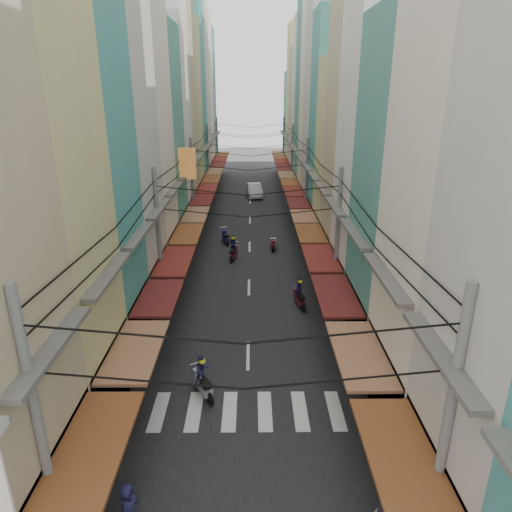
{
  "coord_description": "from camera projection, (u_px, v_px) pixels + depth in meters",
  "views": [
    {
      "loc": [
        0.21,
        -20.84,
        12.03
      ],
      "look_at": [
        0.44,
        4.94,
        2.55
      ],
      "focal_mm": 32.0,
      "sensor_mm": 36.0,
      "label": 1
    }
  ],
  "objects": [
    {
      "name": "utility_poles",
      "position": [
        249.0,
        163.0,
        35.52
      ],
      "size": [
        10.2,
        66.13,
        8.2
      ],
      "color": "slate",
      "rests_on": "ground"
    },
    {
      "name": "pedestrians",
      "position": [
        169.0,
        321.0,
        22.96
      ],
      "size": [
        11.62,
        21.56,
        2.25
      ],
      "color": "#291F2A",
      "rests_on": "ground"
    },
    {
      "name": "moving_scooters",
      "position": [
        247.0,
        280.0,
        29.13
      ],
      "size": [
        5.37,
        21.78,
        1.93
      ],
      "color": "black",
      "rests_on": "ground"
    },
    {
      "name": "traffic_sign",
      "position": [
        345.0,
        306.0,
        22.32
      ],
      "size": [
        0.1,
        0.62,
        2.82
      ],
      "color": "slate",
      "rests_on": "ground"
    },
    {
      "name": "market_umbrella",
      "position": [
        392.0,
        329.0,
        20.14
      ],
      "size": [
        2.2,
        2.2,
        2.32
      ],
      "color": "#B2B2B7",
      "rests_on": "ground"
    },
    {
      "name": "building_row_right",
      "position": [
        349.0,
        124.0,
        35.96
      ],
      "size": [
        7.8,
        68.98,
        22.59
      ],
      "color": "teal",
      "rests_on": "ground"
    },
    {
      "name": "road",
      "position": [
        250.0,
        226.0,
        42.48
      ],
      "size": [
        10.0,
        80.0,
        0.02
      ],
      "primitive_type": "cube",
      "color": "black",
      "rests_on": "ground"
    },
    {
      "name": "ground",
      "position": [
        248.0,
        335.0,
        23.71
      ],
      "size": [
        160.0,
        160.0,
        0.0
      ],
      "primitive_type": "plane",
      "color": "#63635F",
      "rests_on": "ground"
    },
    {
      "name": "parked_scooters",
      "position": [
        341.0,
        381.0,
        19.17
      ],
      "size": [
        12.72,
        14.83,
        1.01
      ],
      "color": "black",
      "rests_on": "ground"
    },
    {
      "name": "bicycle",
      "position": [
        364.0,
        309.0,
        26.46
      ],
      "size": [
        1.73,
        1.03,
        1.11
      ],
      "primitive_type": "imported",
      "rotation": [
        0.0,
        0.0,
        1.3
      ],
      "color": "black",
      "rests_on": "ground"
    },
    {
      "name": "crosswalk",
      "position": [
        247.0,
        411.0,
        18.07
      ],
      "size": [
        7.55,
        2.4,
        0.01
      ],
      "color": "silver",
      "rests_on": "ground"
    },
    {
      "name": "sidewalk_right",
      "position": [
        319.0,
        225.0,
        42.52
      ],
      "size": [
        3.0,
        80.0,
        0.06
      ],
      "primitive_type": "cube",
      "color": "gray",
      "rests_on": "ground"
    },
    {
      "name": "building_row_left",
      "position": [
        148.0,
        119.0,
        35.81
      ],
      "size": [
        7.8,
        67.67,
        23.7
      ],
      "color": "silver",
      "rests_on": "ground"
    },
    {
      "name": "white_car",
      "position": [
        255.0,
        197.0,
        54.0
      ],
      "size": [
        5.57,
        2.61,
        1.91
      ],
      "primitive_type": "imported",
      "rotation": [
        0.0,
        0.0,
        0.09
      ],
      "color": "silver",
      "rests_on": "ground"
    },
    {
      "name": "sidewalk_left",
      "position": [
        180.0,
        226.0,
        42.42
      ],
      "size": [
        3.0,
        80.0,
        0.06
      ],
      "primitive_type": "cube",
      "color": "gray",
      "rests_on": "ground"
    }
  ]
}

